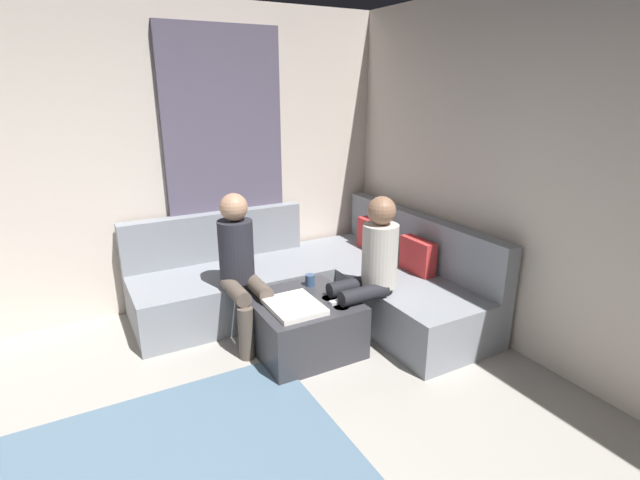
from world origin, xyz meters
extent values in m
cube|color=beige|center=(-2.94, 0.00, 1.35)|extent=(0.12, 6.00, 2.70)
cube|color=#595166|center=(-2.84, 1.30, 1.25)|extent=(0.06, 1.10, 2.50)
cube|color=gray|center=(-1.78, 2.41, 0.21)|extent=(2.10, 0.85, 0.42)
cube|color=gray|center=(-1.78, 2.76, 0.65)|extent=(2.10, 0.14, 0.45)
cube|color=gray|center=(-2.41, 1.13, 0.21)|extent=(0.85, 1.70, 0.42)
cube|color=gray|center=(-2.76, 1.13, 0.65)|extent=(0.14, 1.70, 0.45)
cube|color=red|center=(-2.28, 2.58, 0.54)|extent=(0.36, 0.12, 0.36)
cube|color=red|center=(-1.58, 2.58, 0.54)|extent=(0.36, 0.12, 0.36)
cube|color=#333338|center=(-1.54, 1.43, 0.21)|extent=(0.76, 0.76, 0.42)
cube|color=white|center=(-1.44, 1.31, 0.44)|extent=(0.44, 0.36, 0.04)
cylinder|color=#334C72|center=(-1.76, 1.61, 0.47)|extent=(0.08, 0.08, 0.10)
cube|color=white|center=(-1.36, 1.65, 0.43)|extent=(0.05, 0.15, 0.02)
cylinder|color=black|center=(-1.30, 1.63, 0.21)|extent=(0.12, 0.12, 0.42)
cylinder|color=black|center=(-1.48, 1.63, 0.21)|extent=(0.12, 0.12, 0.42)
cylinder|color=black|center=(-1.30, 1.83, 0.48)|extent=(0.12, 0.40, 0.12)
cylinder|color=black|center=(-1.48, 1.83, 0.48)|extent=(0.12, 0.40, 0.12)
cylinder|color=beige|center=(-1.39, 2.03, 0.73)|extent=(0.28, 0.28, 0.50)
sphere|color=#8C664C|center=(-1.39, 2.03, 1.09)|extent=(0.22, 0.22, 0.22)
cylinder|color=brown|center=(-1.63, 1.17, 0.21)|extent=(0.12, 0.12, 0.42)
cylinder|color=brown|center=(-1.63, 0.99, 0.21)|extent=(0.12, 0.12, 0.42)
cylinder|color=brown|center=(-1.83, 1.17, 0.48)|extent=(0.40, 0.12, 0.12)
cylinder|color=brown|center=(-1.83, 0.99, 0.48)|extent=(0.40, 0.12, 0.12)
cylinder|color=#26262D|center=(-2.03, 1.08, 0.73)|extent=(0.28, 0.28, 0.50)
sphere|color=tan|center=(-2.03, 1.08, 1.09)|extent=(0.22, 0.22, 0.22)
camera|label=1|loc=(1.44, -0.06, 1.99)|focal=26.74mm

